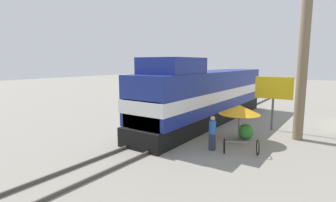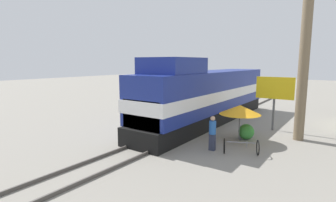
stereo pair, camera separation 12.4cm
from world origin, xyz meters
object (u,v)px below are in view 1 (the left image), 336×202
vendor_umbrella (240,110)px  bicycle (241,146)px  billboard_sign (274,91)px  locomotive (206,96)px  utility_pole (305,35)px  person_bystander (212,132)px

vendor_umbrella → bicycle: (0.85, -2.06, -1.40)m
billboard_sign → bicycle: billboard_sign is taller
locomotive → utility_pole: size_ratio=1.38×
locomotive → vendor_umbrella: (3.53, -2.92, -0.22)m
locomotive → vendor_umbrella: locomotive is taller
utility_pole → bicycle: size_ratio=6.55×
person_bystander → bicycle: (1.37, 0.27, -0.57)m
vendor_umbrella → locomotive: bearing=140.4°
billboard_sign → locomotive: bearing=-171.5°
vendor_umbrella → person_bystander: bearing=-102.7°
person_bystander → utility_pole: bearing=54.5°
vendor_umbrella → person_bystander: vendor_umbrella is taller
locomotive → billboard_sign: bearing=8.5°
vendor_umbrella → bicycle: bearing=-67.7°
person_bystander → billboard_sign: bearing=76.0°
utility_pole → vendor_umbrella: utility_pole is taller
locomotive → utility_pole: (6.22, -0.74, 3.83)m
person_bystander → bicycle: bearing=11.0°
utility_pole → bicycle: utility_pole is taller
locomotive → billboard_sign: locomotive is taller
utility_pole → billboard_sign: (-1.74, 1.41, -3.26)m
locomotive → person_bystander: bearing=-60.2°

